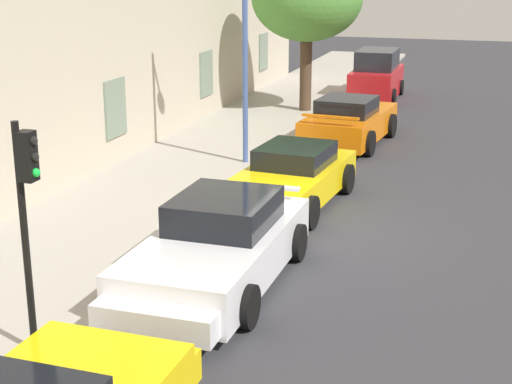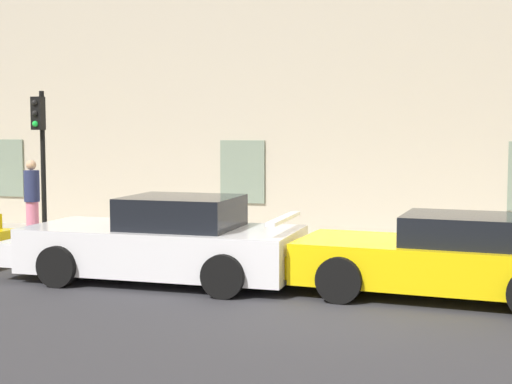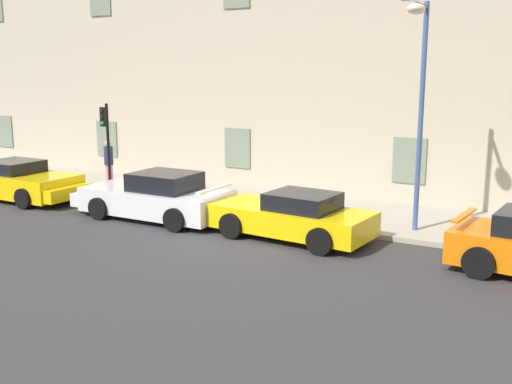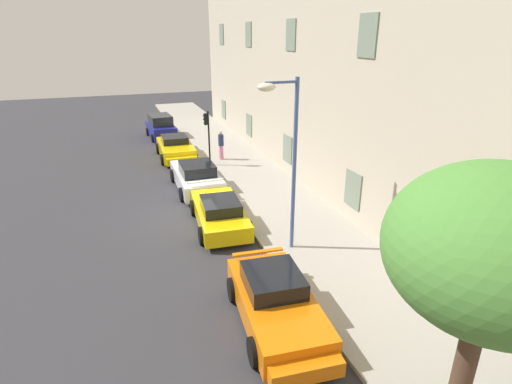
% 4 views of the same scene
% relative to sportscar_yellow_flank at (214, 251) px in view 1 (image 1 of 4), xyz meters
% --- Properties ---
extents(ground_plane, '(80.00, 80.00, 0.00)m').
position_rel_sportscar_yellow_flank_xyz_m(ground_plane, '(3.27, -0.96, -0.64)').
color(ground_plane, '#333338').
extents(sidewalk, '(60.00, 4.22, 0.14)m').
position_rel_sportscar_yellow_flank_xyz_m(sidewalk, '(3.27, 3.10, -0.57)').
color(sidewalk, '#A8A399').
rests_on(sidewalk, ground).
extents(sportscar_yellow_flank, '(5.10, 2.27, 1.46)m').
position_rel_sportscar_yellow_flank_xyz_m(sportscar_yellow_flank, '(0.00, 0.00, 0.00)').
color(sportscar_yellow_flank, white).
rests_on(sportscar_yellow_flank, ground).
extents(sportscar_white_middle, '(4.91, 2.36, 1.30)m').
position_rel_sportscar_yellow_flank_xyz_m(sportscar_white_middle, '(4.65, -0.00, -0.04)').
color(sportscar_white_middle, yellow).
rests_on(sportscar_white_middle, ground).
extents(sportscar_tail_end, '(4.75, 2.43, 1.43)m').
position_rel_sportscar_yellow_flank_xyz_m(sportscar_tail_end, '(11.34, -0.13, 0.00)').
color(sportscar_tail_end, orange).
rests_on(sportscar_tail_end, ground).
extents(hatchback_distant, '(3.75, 1.84, 1.91)m').
position_rel_sportscar_yellow_flank_xyz_m(hatchback_distant, '(19.19, 0.37, 0.21)').
color(hatchback_distant, red).
rests_on(hatchback_distant, ground).
extents(traffic_light, '(0.22, 0.36, 3.24)m').
position_rel_sportscar_yellow_flank_xyz_m(traffic_light, '(-3.11, 1.42, 1.72)').
color(traffic_light, black).
rests_on(traffic_light, sidewalk).
extents(street_lamp, '(0.44, 1.42, 6.12)m').
position_rel_sportscar_yellow_flank_xyz_m(street_lamp, '(7.65, 1.57, 3.69)').
color(street_lamp, '#3F5999').
rests_on(street_lamp, sidewalk).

